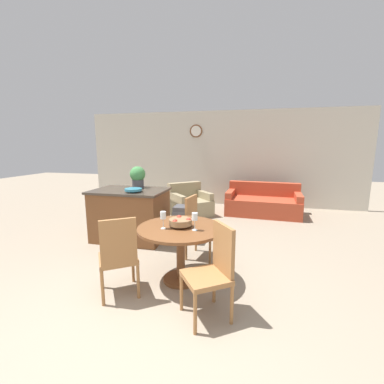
% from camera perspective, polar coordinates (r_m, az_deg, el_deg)
% --- Properties ---
extents(ground_plane, '(24.00, 24.00, 0.00)m').
position_cam_1_polar(ground_plane, '(2.75, -12.57, -28.85)').
color(ground_plane, gray).
extents(wall_back, '(8.00, 0.09, 2.70)m').
position_cam_1_polar(wall_back, '(7.60, 5.97, 7.44)').
color(wall_back, beige).
rests_on(wall_back, ground_plane).
extents(dining_table, '(1.08, 1.08, 0.72)m').
position_cam_1_polar(dining_table, '(3.29, -2.55, -10.45)').
color(dining_table, brown).
rests_on(dining_table, ground_plane).
extents(dining_chair_near_left, '(0.58, 0.58, 0.96)m').
position_cam_1_polar(dining_chair_near_left, '(3.09, -16.05, -13.08)').
color(dining_chair_near_left, '#9E6B3D').
rests_on(dining_chair_near_left, ground_plane).
extents(dining_chair_near_right, '(0.58, 0.58, 0.96)m').
position_cam_1_polar(dining_chair_near_right, '(2.68, 4.70, -16.43)').
color(dining_chair_near_right, '#9E6B3D').
rests_on(dining_chair_near_right, ground_plane).
extents(dining_chair_far_side, '(0.49, 0.49, 0.96)m').
position_cam_1_polar(dining_chair_far_side, '(3.99, 1.31, -7.23)').
color(dining_chair_far_side, '#9E6B3D').
rests_on(dining_chair_far_side, ground_plane).
extents(fruit_bowl, '(0.29, 0.29, 0.12)m').
position_cam_1_polar(fruit_bowl, '(3.21, -2.57, -6.62)').
color(fruit_bowl, olive).
rests_on(fruit_bowl, dining_table).
extents(wine_glass_left, '(0.07, 0.07, 0.22)m').
position_cam_1_polar(wine_glass_left, '(3.14, -6.45, -5.32)').
color(wine_glass_left, silver).
rests_on(wine_glass_left, dining_table).
extents(wine_glass_right, '(0.07, 0.07, 0.22)m').
position_cam_1_polar(wine_glass_right, '(3.06, 0.61, -5.65)').
color(wine_glass_right, silver).
rests_on(wine_glass_right, dining_table).
extents(kitchen_island, '(1.32, 0.91, 0.93)m').
position_cam_1_polar(kitchen_island, '(4.90, -13.52, -4.85)').
color(kitchen_island, brown).
rests_on(kitchen_island, ground_plane).
extents(teal_bowl, '(0.30, 0.30, 0.06)m').
position_cam_1_polar(teal_bowl, '(4.53, -12.91, 0.50)').
color(teal_bowl, teal).
rests_on(teal_bowl, kitchen_island).
extents(potted_plant, '(0.29, 0.29, 0.41)m').
position_cam_1_polar(potted_plant, '(4.96, -11.97, 3.46)').
color(potted_plant, '#4C4C51').
rests_on(potted_plant, kitchen_island).
extents(trash_bin, '(0.33, 0.32, 0.66)m').
position_cam_1_polar(trash_bin, '(4.68, -1.93, -7.10)').
color(trash_bin, '#56565B').
rests_on(trash_bin, ground_plane).
extents(couch, '(1.85, 1.09, 0.78)m').
position_cam_1_polar(couch, '(6.76, 15.48, -2.46)').
color(couch, '#B24228').
rests_on(couch, ground_plane).
extents(armchair, '(1.23, 1.22, 0.79)m').
position_cam_1_polar(armchair, '(6.42, -0.50, -2.75)').
color(armchair, '#998966').
rests_on(armchair, ground_plane).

